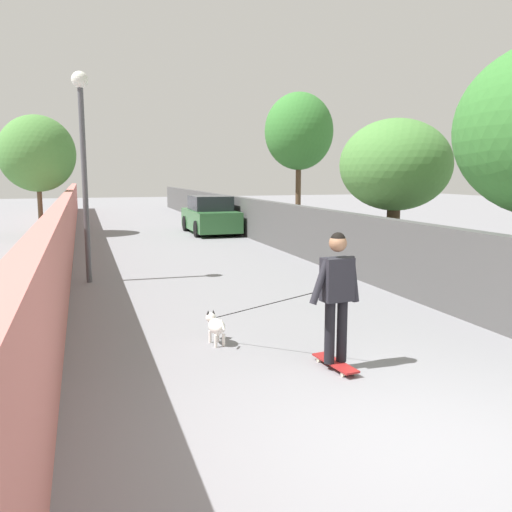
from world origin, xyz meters
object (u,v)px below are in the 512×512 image
Objects in this scene: tree_right_near at (395,166)px; tree_left_mid at (37,154)px; person_skateboarder at (337,287)px; car_near at (210,216)px; dog at (216,325)px; lamp_post at (83,142)px; skateboard at (335,363)px; tree_right_far at (299,132)px.

tree_right_near is 0.80× the size of tree_left_mid.
tree_left_mid reaches higher than person_skateboarder.
dog is at bearing 167.26° from car_near.
tree_right_near reaches higher than dog.
lamp_post is at bearing 23.32° from person_skateboarder.
lamp_post is (1.15, 7.10, 0.50)m from tree_right_near.
tree_right_near is 7.12m from person_skateboarder.
skateboard is (-6.65, -2.87, -3.06)m from lamp_post.
tree_right_far is at bearing 2.47° from tree_right_near.
car_near is (14.28, -3.23, 0.44)m from dog.
lamp_post is (-4.35, 6.87, -0.68)m from tree_right_far.
person_skateboarder is (-11.01, 4.00, -2.76)m from tree_right_far.
tree_right_far reaches higher than tree_right_near.
tree_right_far reaches higher than car_near.
person_skateboarder is at bearing 172.59° from car_near.
tree_right_near is at bearing -167.86° from car_near.
skateboard is 0.98m from person_skateboarder.
dog is (-9.59, 5.19, -3.53)m from tree_right_far.
person_skateboarder is (-0.00, 0.00, 0.98)m from skateboard.
tree_left_mid is 2.74× the size of dog.
tree_right_near is 7.40m from skateboard.
tree_left_mid is at bearing 37.33° from tree_right_near.
skateboard is (-17.01, -4.53, -3.14)m from tree_left_mid.
person_skateboarder is (-6.65, -2.87, -2.08)m from lamp_post.
tree_right_far is at bearing -57.63° from lamp_post.
tree_right_far is at bearing -28.41° from dog.
car_near is (15.70, -2.04, 0.65)m from skateboard.
tree_right_near reaches higher than car_near.
car_near is at bearing 22.61° from tree_right_far.
tree_left_mid is (11.50, 8.77, 0.58)m from tree_right_near.
tree_right_far is (5.50, 0.24, 1.18)m from tree_right_near.
car_near is (4.70, 1.96, -3.09)m from tree_right_far.
tree_right_far is 2.96× the size of dog.
lamp_post reaches higher than dog.
tree_right_far is 11.46m from dog.
dog is at bearing 127.00° from tree_right_near.
tree_right_near is 0.73× the size of tree_right_far.
person_skateboarder is 15.84m from car_near.
skateboard is at bearing -1.79° from person_skateboarder.
tree_right_near is 0.81× the size of lamp_post.
tree_left_mid is 17.73m from person_skateboarder.
lamp_post is 7.86m from skateboard.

